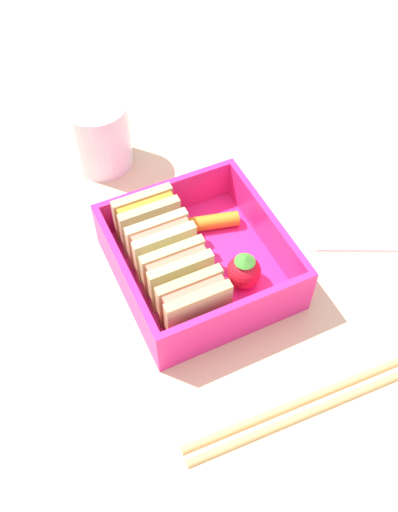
% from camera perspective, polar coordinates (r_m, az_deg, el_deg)
% --- Properties ---
extents(ground_plane, '(1.20, 1.20, 0.02)m').
position_cam_1_polar(ground_plane, '(0.54, 0.00, -2.40)').
color(ground_plane, beige).
extents(bento_tray, '(0.15, 0.14, 0.01)m').
position_cam_1_polar(bento_tray, '(0.52, 0.00, -1.40)').
color(bento_tray, '#F22482').
rests_on(bento_tray, ground_plane).
extents(bento_rim, '(0.15, 0.14, 0.04)m').
position_cam_1_polar(bento_rim, '(0.50, 0.00, 0.34)').
color(bento_rim, '#F22482').
rests_on(bento_rim, bento_tray).
extents(sandwich_left, '(0.03, 0.06, 0.05)m').
position_cam_1_polar(sandwich_left, '(0.47, -0.50, -4.88)').
color(sandwich_left, tan).
rests_on(sandwich_left, bento_tray).
extents(sandwich_center_left, '(0.03, 0.06, 0.05)m').
position_cam_1_polar(sandwich_center_left, '(0.48, -2.19, -1.83)').
color(sandwich_center_left, '#D1C67B').
rests_on(sandwich_center_left, bento_tray).
extents(sandwich_center, '(0.03, 0.06, 0.05)m').
position_cam_1_polar(sandwich_center, '(0.50, -3.75, 0.99)').
color(sandwich_center, beige).
rests_on(sandwich_center, bento_tray).
extents(sandwich_center_right, '(0.03, 0.06, 0.05)m').
position_cam_1_polar(sandwich_center_right, '(0.52, -5.19, 3.60)').
color(sandwich_center_right, tan).
rests_on(sandwich_center_right, bento_tray).
extents(strawberry_far_left, '(0.03, 0.03, 0.04)m').
position_cam_1_polar(strawberry_far_left, '(0.50, 4.51, -1.50)').
color(strawberry_far_left, red).
rests_on(strawberry_far_left, bento_tray).
extents(carrot_stick_far_left, '(0.03, 0.05, 0.01)m').
position_cam_1_polar(carrot_stick_far_left, '(0.54, 1.51, 3.45)').
color(carrot_stick_far_left, orange).
rests_on(carrot_stick_far_left, bento_tray).
extents(chopstick_pair, '(0.03, 0.21, 0.01)m').
position_cam_1_polar(chopstick_pair, '(0.47, 10.79, -14.44)').
color(chopstick_pair, tan).
rests_on(chopstick_pair, ground_plane).
extents(drinking_glass, '(0.06, 0.06, 0.07)m').
position_cam_1_polar(drinking_glass, '(0.61, -9.95, 11.87)').
color(drinking_glass, white).
rests_on(drinking_glass, ground_plane).
extents(folded_napkin, '(0.15, 0.14, 0.00)m').
position_cam_1_polar(folded_napkin, '(0.60, 15.34, 5.09)').
color(folded_napkin, silver).
rests_on(folded_napkin, ground_plane).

